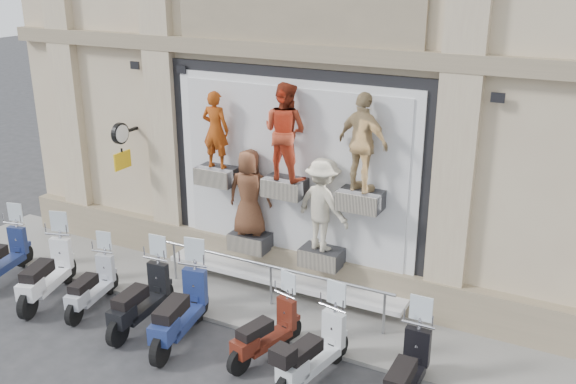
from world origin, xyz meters
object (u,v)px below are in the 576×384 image
(scooter_e, at_px, (179,298))
(scooter_g, at_px, (313,340))
(scooter_b, at_px, (45,262))
(scooter_c, at_px, (91,276))
(clock_sign_bracket, at_px, (121,140))
(scooter_f, at_px, (266,321))
(scooter_h, at_px, (407,361))
(scooter_d, at_px, (140,288))
(guard_rail, at_px, (271,286))
(scooter_a, at_px, (0,247))

(scooter_e, xyz_separation_m, scooter_g, (2.59, 0.01, -0.08))
(scooter_b, height_order, scooter_g, scooter_b)
(scooter_c, xyz_separation_m, scooter_e, (2.21, -0.14, 0.16))
(clock_sign_bracket, height_order, scooter_b, clock_sign_bracket)
(clock_sign_bracket, distance_m, scooter_b, 2.99)
(clock_sign_bracket, relative_size, scooter_c, 0.59)
(scooter_f, bearing_deg, scooter_h, 11.60)
(scooter_c, relative_size, scooter_f, 0.99)
(scooter_e, xyz_separation_m, scooter_h, (4.08, 0.11, -0.07))
(scooter_d, height_order, scooter_e, scooter_e)
(scooter_c, relative_size, scooter_h, 0.89)
(scooter_d, height_order, scooter_h, scooter_d)
(clock_sign_bracket, relative_size, scooter_b, 0.51)
(clock_sign_bracket, bearing_deg, scooter_f, -23.13)
(guard_rail, height_order, scooter_g, scooter_g)
(clock_sign_bracket, distance_m, scooter_e, 4.24)
(clock_sign_bracket, bearing_deg, scooter_a, -129.38)
(scooter_d, distance_m, scooter_e, 0.95)
(scooter_g, bearing_deg, scooter_a, -170.62)
(scooter_b, xyz_separation_m, scooter_d, (2.31, 0.07, -0.03))
(scooter_e, bearing_deg, scooter_h, -8.43)
(scooter_b, distance_m, scooter_c, 1.06)
(clock_sign_bracket, xyz_separation_m, scooter_f, (4.63, -1.98, -2.10))
(clock_sign_bracket, relative_size, scooter_h, 0.53)
(guard_rail, height_order, scooter_h, scooter_h)
(scooter_c, bearing_deg, scooter_f, -9.36)
(guard_rail, height_order, scooter_e, scooter_e)
(scooter_c, bearing_deg, clock_sign_bracket, 100.67)
(scooter_h, bearing_deg, scooter_f, 176.35)
(scooter_b, distance_m, scooter_e, 3.25)
(scooter_f, relative_size, scooter_g, 0.91)
(scooter_d, distance_m, scooter_f, 2.54)
(scooter_b, xyz_separation_m, scooter_f, (4.85, 0.25, -0.12))
(scooter_d, bearing_deg, guard_rail, 39.24)
(scooter_b, xyz_separation_m, scooter_c, (1.04, 0.14, -0.12))
(scooter_c, bearing_deg, scooter_d, -14.05)
(guard_rail, bearing_deg, scooter_b, -156.87)
(scooter_b, bearing_deg, clock_sign_bracket, 67.96)
(clock_sign_bracket, xyz_separation_m, scooter_h, (7.12, -2.11, -2.02))
(scooter_c, distance_m, scooter_h, 6.29)
(clock_sign_bracket, relative_size, scooter_d, 0.52)
(clock_sign_bracket, distance_m, scooter_a, 3.37)
(scooter_a, bearing_deg, scooter_f, -11.46)
(scooter_g, bearing_deg, scooter_e, -169.33)
(scooter_f, xyz_separation_m, scooter_g, (1.00, -0.23, 0.07))
(scooter_e, height_order, scooter_f, scooter_e)
(scooter_b, bearing_deg, scooter_a, 157.58)
(scooter_b, height_order, scooter_c, scooter_b)
(scooter_c, distance_m, scooter_g, 4.81)
(scooter_e, distance_m, scooter_h, 4.08)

